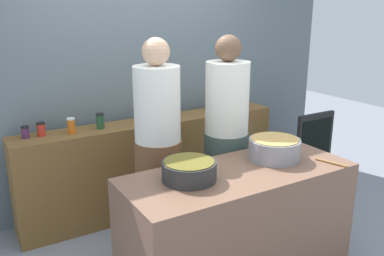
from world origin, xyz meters
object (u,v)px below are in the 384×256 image
object	(u,v)px
preserve_jar_6	(176,108)
preserve_jar_8	(219,106)
preserve_jar_2	(71,126)
cooking_pot_left	(189,171)
preserve_jar_4	(145,117)
preserve_jar_1	(41,129)
cook_with_tongs	(158,160)
cook_in_cap	(226,151)
chalkboard_sign	(313,153)
preserve_jar_0	(25,132)
preserve_jar_3	(100,121)
preserve_jar_9	(236,100)
preserve_jar_5	(165,111)
wooden_spoon	(331,163)
preserve_jar_7	(212,105)
cooking_pot_center	(274,149)

from	to	relation	value
preserve_jar_6	preserve_jar_8	world-z (taller)	preserve_jar_6
preserve_jar_2	cooking_pot_left	xyz separation A→B (m)	(0.42, -1.34, -0.05)
preserve_jar_4	preserve_jar_1	bearing A→B (deg)	172.66
preserve_jar_1	preserve_jar_6	size ratio (longest dim) A/B	0.84
preserve_jar_1	cook_with_tongs	world-z (taller)	cook_with_tongs
cook_in_cap	chalkboard_sign	world-z (taller)	cook_in_cap
preserve_jar_1	cooking_pot_left	bearing A→B (deg)	-64.64
preserve_jar_0	preserve_jar_3	world-z (taller)	preserve_jar_3
preserve_jar_0	chalkboard_sign	distance (m)	2.96
preserve_jar_4	cooking_pot_left	xyz separation A→B (m)	(-0.27, -1.28, -0.04)
preserve_jar_0	preserve_jar_6	bearing A→B (deg)	0.77
preserve_jar_9	cook_with_tongs	distance (m)	1.57
preserve_jar_5	cook_in_cap	bearing A→B (deg)	-82.10
preserve_jar_4	preserve_jar_8	world-z (taller)	preserve_jar_4
wooden_spoon	chalkboard_sign	world-z (taller)	chalkboard_sign
preserve_jar_2	preserve_jar_7	world-z (taller)	same
preserve_jar_9	cooking_pot_center	size ratio (longest dim) A/B	0.37
preserve_jar_2	preserve_jar_7	bearing A→B (deg)	1.14
preserve_jar_7	wooden_spoon	size ratio (longest dim) A/B	0.57
preserve_jar_1	preserve_jar_3	xyz separation A→B (m)	(0.51, -0.06, 0.01)
preserve_jar_2	preserve_jar_6	distance (m)	1.11
preserve_jar_3	wooden_spoon	xyz separation A→B (m)	(1.21, -1.63, -0.10)
preserve_jar_1	wooden_spoon	world-z (taller)	preserve_jar_1
preserve_jar_8	preserve_jar_6	bearing A→B (deg)	174.18
preserve_jar_6	preserve_jar_2	bearing A→B (deg)	-175.83
preserve_jar_0	preserve_jar_1	size ratio (longest dim) A/B	0.89
preserve_jar_3	cooking_pot_left	distance (m)	1.35
preserve_jar_9	chalkboard_sign	xyz separation A→B (m)	(0.61, -0.64, -0.55)
preserve_jar_1	cooking_pot_left	size ratio (longest dim) A/B	0.32
preserve_jar_4	preserve_jar_6	xyz separation A→B (m)	(0.42, 0.13, 0.00)
preserve_jar_6	cooking_pot_left	xyz separation A→B (m)	(-0.68, -1.42, -0.05)
preserve_jar_2	chalkboard_sign	distance (m)	2.59
wooden_spoon	chalkboard_sign	distance (m)	1.52
chalkboard_sign	preserve_jar_0	bearing A→B (deg)	167.63
preserve_jar_3	preserve_jar_7	size ratio (longest dim) A/B	1.02
preserve_jar_7	wooden_spoon	world-z (taller)	preserve_jar_7
preserve_jar_3	preserve_jar_8	xyz separation A→B (m)	(1.34, 0.02, -0.02)
preserve_jar_4	cook_with_tongs	world-z (taller)	cook_with_tongs
preserve_jar_0	preserve_jar_8	size ratio (longest dim) A/B	1.09
preserve_jar_6	cooking_pot_left	bearing A→B (deg)	-115.75
preserve_jar_1	cook_with_tongs	size ratio (longest dim) A/B	0.07
preserve_jar_0	preserve_jar_1	bearing A→B (deg)	2.36
preserve_jar_5	preserve_jar_4	bearing A→B (deg)	-155.04
preserve_jar_8	cooking_pot_center	size ratio (longest dim) A/B	0.25
preserve_jar_6	wooden_spoon	size ratio (longest dim) A/B	0.58
preserve_jar_5	cook_in_cap	xyz separation A→B (m)	(0.12, -0.89, -0.18)
preserve_jar_1	preserve_jar_9	size ratio (longest dim) A/B	0.84
preserve_jar_8	preserve_jar_5	bearing A→B (deg)	175.41
preserve_jar_3	preserve_jar_5	size ratio (longest dim) A/B	1.20
preserve_jar_0	preserve_jar_8	distance (m)	1.98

